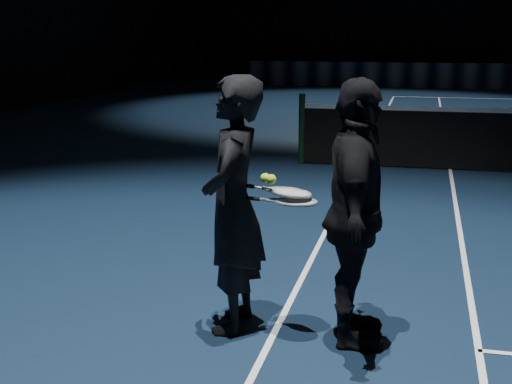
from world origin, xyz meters
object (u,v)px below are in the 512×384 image
player_b (355,215)px  racket_lower (296,202)px  racket_upper (291,193)px  tennis_balls (269,176)px  player_a (233,205)px

player_b → racket_lower: player_b is taller
player_b → racket_upper: (-0.45, 0.07, 0.11)m
racket_upper → tennis_balls: 0.19m
player_a → racket_lower: bearing=83.2°
player_a → tennis_balls: size_ratio=14.95×
tennis_balls → racket_lower: bearing=-5.6°
player_b → racket_lower: size_ratio=2.64×
player_b → racket_lower: bearing=79.2°
racket_upper → tennis_balls: (-0.15, -0.02, 0.11)m
player_a → player_b: size_ratio=1.00×
player_b → racket_lower: 0.40m
player_a → tennis_balls: player_a is taller
player_b → tennis_balls: 0.63m
player_a → racket_upper: player_a is taller
racket_lower → racket_upper: (-0.05, 0.04, 0.05)m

